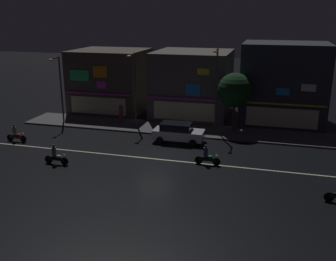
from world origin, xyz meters
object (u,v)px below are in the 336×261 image
object	(u,v)px
motorcycle_opposite_lane	(16,134)
streetlamp_mid	(134,83)
streetlamp_east	(216,84)
pedestrian_on_sidewalk	(121,114)
streetlamp_west	(59,84)
parked_car_near_kerb	(178,132)
motorcycle_following	(56,156)
motorcycle_lead	(207,156)
traffic_cone	(182,137)

from	to	relation	value
motorcycle_opposite_lane	streetlamp_mid	bearing A→B (deg)	38.88
streetlamp_mid	motorcycle_opposite_lane	size ratio (longest dim) A/B	3.66
streetlamp_east	pedestrian_on_sidewalk	xyz separation A→B (m)	(-9.42, 0.48, -3.55)
streetlamp_west	streetlamp_east	xyz separation A→B (m)	(15.26, 0.75, 0.56)
pedestrian_on_sidewalk	streetlamp_west	bearing A→B (deg)	-77.73
parked_car_near_kerb	motorcycle_following	bearing A→B (deg)	44.58
motorcycle_following	motorcycle_opposite_lane	bearing A→B (deg)	-30.48
streetlamp_west	streetlamp_east	distance (m)	15.29
streetlamp_mid	motorcycle_lead	distance (m)	12.11
streetlamp_west	motorcycle_following	bearing A→B (deg)	-62.40
motorcycle_lead	motorcycle_following	distance (m)	11.05
parked_car_near_kerb	motorcycle_lead	bearing A→B (deg)	126.06
pedestrian_on_sidewalk	traffic_cone	world-z (taller)	pedestrian_on_sidewalk
motorcycle_lead	streetlamp_mid	bearing A→B (deg)	-43.02
motorcycle_lead	motorcycle_opposite_lane	size ratio (longest dim) A/B	1.00
pedestrian_on_sidewalk	motorcycle_following	bearing A→B (deg)	-2.82
streetlamp_mid	streetlamp_east	size ratio (longest dim) A/B	0.92
streetlamp_mid	motorcycle_opposite_lane	world-z (taller)	streetlamp_mid
traffic_cone	parked_car_near_kerb	bearing A→B (deg)	-106.98
motorcycle_opposite_lane	pedestrian_on_sidewalk	bearing A→B (deg)	47.10
streetlamp_mid	parked_car_near_kerb	size ratio (longest dim) A/B	1.62
streetlamp_west	streetlamp_mid	distance (m)	7.54
motorcycle_following	streetlamp_east	bearing A→B (deg)	-132.03
streetlamp_east	motorcycle_opposite_lane	distance (m)	18.00
parked_car_near_kerb	motorcycle_opposite_lane	world-z (taller)	parked_car_near_kerb
pedestrian_on_sidewalk	motorcycle_opposite_lane	bearing A→B (deg)	-41.38
streetlamp_mid	streetlamp_east	bearing A→B (deg)	0.02
streetlamp_west	pedestrian_on_sidewalk	distance (m)	6.68
motorcycle_lead	motorcycle_following	size ratio (longest dim) A/B	1.00
streetlamp_west	motorcycle_lead	distance (m)	17.77
streetlamp_east	parked_car_near_kerb	xyz separation A→B (m)	(-2.62, -3.43, -3.69)
motorcycle_following	traffic_cone	world-z (taller)	motorcycle_following
streetlamp_west	motorcycle_opposite_lane	xyz separation A→B (m)	(-0.85, -6.27, -3.37)
motorcycle_following	traffic_cone	xyz separation A→B (m)	(7.60, 7.91, -0.36)
pedestrian_on_sidewalk	traffic_cone	bearing A→B (deg)	64.95
streetlamp_west	motorcycle_opposite_lane	bearing A→B (deg)	-97.70
parked_car_near_kerb	motorcycle_lead	xyz separation A→B (m)	(3.27, -4.49, -0.24)
pedestrian_on_sidewalk	streetlamp_east	bearing A→B (deg)	87.42
motorcycle_following	streetlamp_west	bearing A→B (deg)	-61.37
streetlamp_west	motorcycle_following	size ratio (longest dim) A/B	3.41
streetlamp_west	streetlamp_mid	xyz separation A→B (m)	(7.50, 0.75, 0.25)
motorcycle_opposite_lane	traffic_cone	distance (m)	14.30
streetlamp_west	traffic_cone	size ratio (longest dim) A/B	11.79
streetlamp_east	motorcycle_following	distance (m)	15.21
streetlamp_west	motorcycle_lead	bearing A→B (deg)	-24.29
streetlamp_mid	motorcycle_following	xyz separation A→B (m)	(-2.28, -10.74, -3.62)
pedestrian_on_sidewalk	motorcycle_lead	bearing A→B (deg)	50.46
streetlamp_west	parked_car_near_kerb	world-z (taller)	streetlamp_west
parked_car_near_kerb	motorcycle_opposite_lane	distance (m)	13.95
motorcycle_lead	streetlamp_east	bearing A→B (deg)	-85.02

